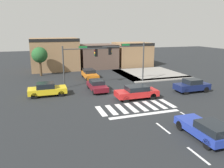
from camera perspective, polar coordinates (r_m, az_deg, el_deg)
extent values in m
plane|color=#232628|center=(25.74, 2.06, -2.70)|extent=(120.00, 120.00, 0.00)
cube|color=silver|center=(20.64, -2.84, -6.96)|extent=(0.53, 2.75, 0.01)
cube|color=silver|center=(20.92, -0.15, -6.66)|extent=(0.53, 2.75, 0.01)
cube|color=silver|center=(21.23, 2.45, -6.36)|extent=(0.53, 2.75, 0.01)
cube|color=silver|center=(21.59, 4.97, -6.05)|extent=(0.53, 2.75, 0.01)
cube|color=silver|center=(21.99, 7.40, -5.74)|extent=(0.53, 2.75, 0.01)
cube|color=silver|center=(22.43, 9.74, -5.43)|extent=(0.53, 2.75, 0.01)
cube|color=silver|center=(22.90, 11.98, -5.13)|extent=(0.53, 2.75, 0.01)
cube|color=silver|center=(23.41, 14.12, -4.83)|extent=(0.53, 2.75, 0.01)
cube|color=white|center=(20.10, 8.56, -7.70)|extent=(6.80, 0.50, 0.01)
cube|color=white|center=(17.71, 13.00, -11.00)|extent=(0.16, 2.00, 0.01)
cube|color=white|center=(14.85, 21.30, -16.79)|extent=(0.16, 2.00, 0.01)
cylinder|color=yellow|center=(19.25, 17.80, -9.24)|extent=(1.19, 1.19, 0.01)
cylinder|color=white|center=(19.10, 17.15, -9.36)|extent=(0.19, 0.19, 0.00)
cylinder|color=white|center=(19.40, 18.45, -9.10)|extent=(0.19, 0.19, 0.00)
cube|color=white|center=(19.25, 17.81, -9.23)|extent=(0.53, 0.05, 0.00)
cube|color=gray|center=(34.13, 13.28, 1.21)|extent=(10.00, 1.60, 0.15)
cube|color=gray|center=(36.46, 3.69, 2.36)|extent=(1.60, 10.00, 0.15)
cube|color=gray|center=(38.21, 9.55, 2.73)|extent=(10.00, 10.00, 0.15)
cube|color=#93704C|center=(42.46, -14.53, 7.44)|extent=(8.39, 6.04, 5.80)
cube|color=black|center=(39.45, -14.46, 10.85)|extent=(8.39, 0.50, 0.50)
cube|color=brown|center=(44.16, -3.81, 7.21)|extent=(6.83, 6.71, 4.47)
cube|color=black|center=(40.93, -2.73, 9.49)|extent=(6.83, 0.50, 0.50)
cube|color=#93704C|center=(46.42, 5.16, 7.67)|extent=(6.81, 6.47, 4.72)
cube|color=black|center=(43.48, 6.82, 10.01)|extent=(6.81, 0.50, 0.50)
cylinder|color=#383A3D|center=(28.57, -12.37, 4.16)|extent=(0.18, 0.18, 5.36)
cylinder|color=#383A3D|center=(28.71, -6.92, 9.01)|extent=(5.66, 0.12, 0.12)
cube|color=black|center=(29.08, -4.09, 8.00)|extent=(0.32, 0.32, 0.95)
sphere|color=#470A0A|center=(29.01, -4.43, 8.56)|extent=(0.22, 0.22, 0.22)
sphere|color=orange|center=(29.04, -4.42, 7.98)|extent=(0.22, 0.22, 0.22)
sphere|color=#0C3814|center=(29.07, -4.41, 7.40)|extent=(0.22, 0.22, 0.22)
cube|color=#197233|center=(28.64, -7.50, 9.42)|extent=(1.10, 0.03, 0.24)
cylinder|color=#383A3D|center=(31.65, 8.06, 5.50)|extent=(0.18, 0.18, 5.60)
cylinder|color=#383A3D|center=(30.20, 3.04, 9.64)|extent=(5.98, 0.12, 0.12)
cube|color=black|center=(29.59, -0.56, 8.45)|extent=(0.32, 0.32, 0.95)
sphere|color=#470A0A|center=(29.62, -0.25, 9.03)|extent=(0.22, 0.22, 0.22)
sphere|color=orange|center=(29.64, -0.24, 8.46)|extent=(0.22, 0.22, 0.22)
sphere|color=#0C3814|center=(29.67, -0.24, 7.89)|extent=(0.22, 0.22, 0.22)
cube|color=#197233|center=(30.29, 3.58, 10.06)|extent=(1.10, 0.03, 0.24)
cube|color=gold|center=(26.17, -16.30, -1.59)|extent=(4.22, 1.94, 0.62)
cube|color=black|center=(26.02, -16.80, -0.36)|extent=(1.94, 1.71, 0.57)
cylinder|color=black|center=(27.15, -13.31, -1.45)|extent=(0.68, 0.22, 0.68)
cylinder|color=black|center=(25.50, -12.95, -2.43)|extent=(0.68, 0.22, 0.68)
cylinder|color=black|center=(27.08, -19.36, -1.92)|extent=(0.68, 0.22, 0.68)
cylinder|color=black|center=(25.43, -19.40, -2.92)|extent=(0.68, 0.22, 0.68)
cube|color=#141E4C|center=(28.33, 19.86, -0.59)|extent=(4.13, 1.86, 0.70)
cube|color=black|center=(28.19, 19.99, 0.65)|extent=(1.74, 1.64, 0.56)
cylinder|color=black|center=(26.94, 18.51, -1.89)|extent=(0.71, 0.22, 0.71)
cylinder|color=black|center=(28.21, 16.54, -1.05)|extent=(0.71, 0.22, 0.71)
cylinder|color=black|center=(28.68, 23.03, -1.35)|extent=(0.71, 0.22, 0.71)
cylinder|color=black|center=(29.88, 20.98, -0.58)|extent=(0.71, 0.22, 0.71)
cube|color=red|center=(24.15, 6.34, -2.35)|extent=(4.59, 1.89, 0.62)
cube|color=black|center=(24.02, 6.45, -1.07)|extent=(2.31, 1.66, 0.49)
cylinder|color=black|center=(22.90, 3.62, -3.93)|extent=(0.70, 0.22, 0.70)
cylinder|color=black|center=(24.39, 2.16, -2.79)|extent=(0.70, 0.22, 0.70)
cylinder|color=black|center=(24.20, 10.51, -3.16)|extent=(0.70, 0.22, 0.70)
cylinder|color=black|center=(25.61, 8.73, -2.13)|extent=(0.70, 0.22, 0.70)
cube|color=#23389E|center=(16.93, 22.31, -10.69)|extent=(1.82, 4.25, 0.56)
cube|color=black|center=(16.07, 24.77, -10.19)|extent=(1.60, 2.11, 0.51)
cylinder|color=black|center=(17.59, 17.15, -10.18)|extent=(0.22, 0.72, 0.72)
cylinder|color=black|center=(18.51, 21.24, -9.29)|extent=(0.22, 0.72, 0.72)
cylinder|color=black|center=(15.59, 23.43, -13.99)|extent=(0.22, 0.72, 0.72)
cube|color=maroon|center=(27.18, -3.86, -0.60)|extent=(1.76, 4.30, 0.57)
cube|color=black|center=(27.17, -3.95, 0.55)|extent=(1.55, 2.00, 0.49)
cylinder|color=black|center=(26.09, -1.41, -1.76)|extent=(0.22, 0.62, 0.62)
cylinder|color=black|center=(25.70, -4.69, -2.05)|extent=(0.22, 0.62, 0.62)
cylinder|color=black|center=(28.80, -3.10, -0.27)|extent=(0.22, 0.62, 0.62)
cylinder|color=black|center=(28.45, -6.09, -0.51)|extent=(0.22, 0.62, 0.62)
cube|color=orange|center=(33.78, -5.71, 2.31)|extent=(1.75, 4.77, 0.62)
cube|color=black|center=(34.22, -5.95, 3.40)|extent=(1.54, 2.41, 0.49)
cylinder|color=black|center=(32.46, -3.75, 1.38)|extent=(0.22, 0.66, 0.66)
cylinder|color=black|center=(32.12, -6.40, 1.19)|extent=(0.22, 0.66, 0.66)
cylinder|color=black|center=(35.55, -5.07, 2.45)|extent=(0.22, 0.66, 0.66)
cylinder|color=black|center=(35.24, -7.50, 2.29)|extent=(0.22, 0.66, 0.66)
cylinder|color=#4C3823|center=(37.58, -17.93, 4.11)|extent=(0.36, 0.36, 2.80)
sphere|color=#235628|center=(37.32, -18.16, 7.14)|extent=(2.49, 2.49, 2.49)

